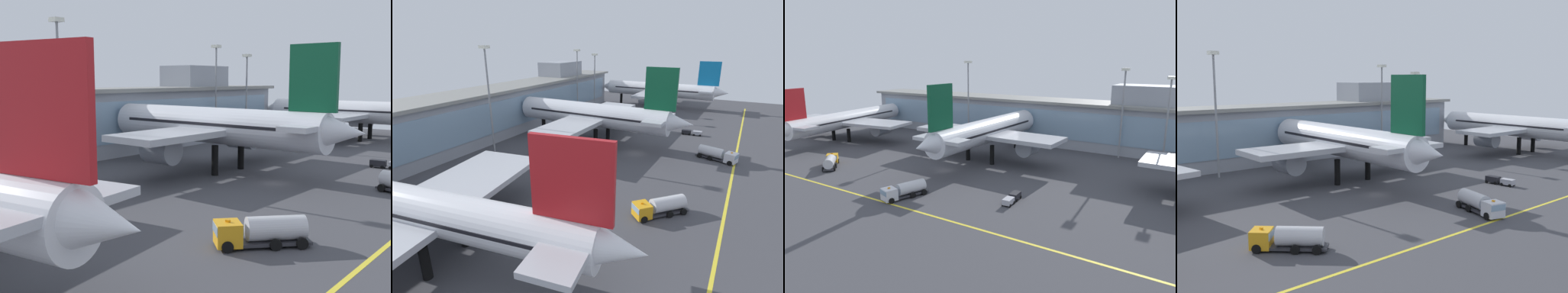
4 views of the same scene
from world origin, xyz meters
TOP-DOWN VIEW (x-y plane):
  - ground_plane at (0.00, 0.00)m, footprint 180.00×180.00m
  - taxiway_centreline_stripe at (0.00, -22.00)m, footprint 144.00×0.50m
  - terminal_building at (1.64, 42.29)m, footprint 122.33×14.00m
  - airliner_near_left at (-48.67, 11.04)m, footprint 43.44×55.97m
  - airliner_near_right at (3.16, 13.77)m, footprint 40.31×52.22m
  - fuel_tanker_truck at (-25.36, -12.67)m, footprint 8.23×7.98m
  - baggage_tug_near at (4.49, -18.32)m, footprint 5.15×9.36m
  - service_truck_far at (22.97, -9.16)m, footprint 2.09×5.70m
  - apron_light_mast_west at (32.03, 34.65)m, footprint 1.80×1.80m
  - apron_light_mast_centre at (-14.94, 31.92)m, footprint 1.80×1.80m
  - apron_light_mast_east at (42.95, 32.94)m, footprint 1.80×1.80m

SIDE VIEW (x-z plane):
  - ground_plane at x=0.00m, z-range 0.00..0.00m
  - taxiway_centreline_stripe at x=0.00m, z-range 0.00..0.01m
  - service_truck_far at x=22.97m, z-range 0.09..1.49m
  - fuel_tanker_truck at x=-25.36m, z-range 0.06..2.96m
  - baggage_tug_near at x=4.49m, z-range 0.06..2.96m
  - airliner_near_left at x=-48.67m, z-range -2.42..15.52m
  - terminal_building at x=1.64m, z-range -2.11..16.74m
  - airliner_near_right at x=3.16m, z-range -2.76..17.90m
  - apron_light_mast_east at x=42.95m, z-range 3.54..25.39m
  - apron_light_mast_west at x=32.03m, z-range 3.65..27.28m
  - apron_light_mast_centre at x=-14.94m, z-range 3.73..29.09m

